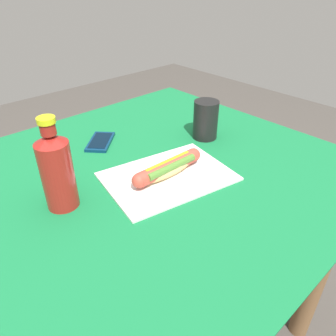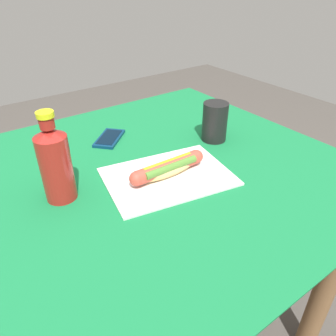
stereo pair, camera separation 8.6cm
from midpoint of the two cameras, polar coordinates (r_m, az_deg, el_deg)
ground_plane at (r=1.45m, az=-1.84°, el=-27.52°), size 6.00×6.00×0.00m
dining_table at (r=0.96m, az=-2.50°, el=-7.71°), size 1.17×0.99×0.77m
paper_wrapper at (r=0.87m, az=2.81°, el=-1.59°), size 0.37×0.29×0.01m
hot_dog at (r=0.85m, az=2.91°, el=-0.04°), size 0.23×0.05×0.05m
cell_phone at (r=1.07m, az=-8.02°, el=5.14°), size 0.14×0.14×0.01m
soda_bottle at (r=0.78m, az=-16.25°, el=0.77°), size 0.07×0.07×0.22m
drinking_cup at (r=1.06m, az=10.54°, el=7.92°), size 0.08×0.08×0.12m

